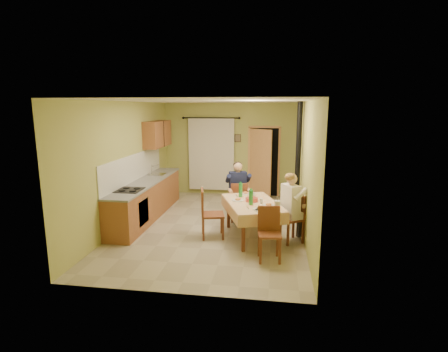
% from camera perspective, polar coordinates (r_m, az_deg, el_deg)
% --- Properties ---
extents(floor, '(4.00, 6.00, 0.01)m').
position_cam_1_polar(floor, '(8.09, -1.87, -8.10)').
color(floor, tan).
rests_on(floor, ground).
extents(room_shell, '(4.04, 6.04, 2.82)m').
position_cam_1_polar(room_shell, '(7.69, -1.96, 4.81)').
color(room_shell, tan).
rests_on(room_shell, ground).
extents(kitchen_run, '(0.64, 3.64, 1.56)m').
position_cam_1_polar(kitchen_run, '(8.77, -12.49, -3.55)').
color(kitchen_run, brown).
rests_on(kitchen_run, ground).
extents(upper_cabinets, '(0.35, 1.40, 0.70)m').
position_cam_1_polar(upper_cabinets, '(9.78, -10.79, 6.77)').
color(upper_cabinets, brown).
rests_on(upper_cabinets, room_shell).
extents(curtain, '(1.70, 0.07, 2.22)m').
position_cam_1_polar(curtain, '(10.68, -2.08, 3.62)').
color(curtain, black).
rests_on(curtain, ground).
extents(doorway, '(0.96, 0.57, 2.15)m').
position_cam_1_polar(doorway, '(10.49, 6.25, 2.25)').
color(doorway, black).
rests_on(doorway, ground).
extents(dining_table, '(1.47, 1.86, 0.76)m').
position_cam_1_polar(dining_table, '(7.31, 4.59, -7.13)').
color(dining_table, tan).
rests_on(dining_table, ground).
extents(tableware, '(0.98, 1.51, 0.33)m').
position_cam_1_polar(tableware, '(7.09, 4.97, -3.96)').
color(tableware, white).
rests_on(tableware, dining_table).
extents(chair_far, '(0.48, 0.48, 0.94)m').
position_cam_1_polar(chair_far, '(8.36, 2.29, -5.38)').
color(chair_far, brown).
rests_on(chair_far, ground).
extents(chair_near, '(0.44, 0.44, 0.95)m').
position_cam_1_polar(chair_near, '(6.34, 7.38, -11.00)').
color(chair_near, brown).
rests_on(chair_near, ground).
extents(chair_right, '(0.56, 0.56, 0.97)m').
position_cam_1_polar(chair_right, '(7.22, 10.96, -8.31)').
color(chair_right, brown).
rests_on(chair_right, ground).
extents(chair_left, '(0.55, 0.55, 1.03)m').
position_cam_1_polar(chair_left, '(7.34, -2.00, -7.74)').
color(chair_left, brown).
rests_on(chair_left, ground).
extents(man_far, '(0.64, 0.56, 1.39)m').
position_cam_1_polar(man_far, '(8.22, 2.31, -1.42)').
color(man_far, '#141938').
rests_on(man_far, chair_far).
extents(man_right, '(0.63, 0.65, 1.39)m').
position_cam_1_polar(man_right, '(7.04, 11.04, -3.80)').
color(man_right, silver).
rests_on(man_right, chair_right).
extents(stove_flue, '(0.24, 0.24, 2.80)m').
position_cam_1_polar(stove_flue, '(8.30, 11.85, -0.50)').
color(stove_flue, black).
rests_on(stove_flue, ground).
extents(picture_back, '(0.19, 0.03, 0.23)m').
position_cam_1_polar(picture_back, '(10.58, 2.26, 6.20)').
color(picture_back, black).
rests_on(picture_back, room_shell).
extents(picture_right, '(0.03, 0.31, 0.21)m').
position_cam_1_polar(picture_right, '(8.78, 12.30, 5.56)').
color(picture_right, brown).
rests_on(picture_right, room_shell).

